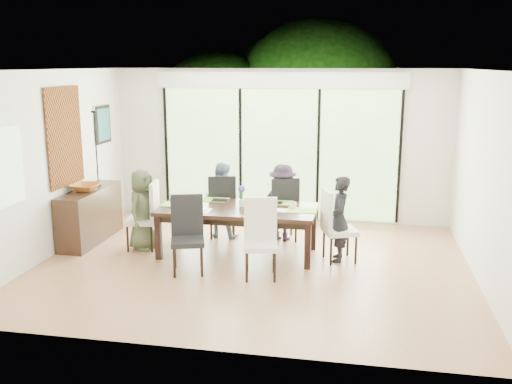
% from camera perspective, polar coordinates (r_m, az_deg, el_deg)
% --- Properties ---
extents(floor, '(6.00, 5.00, 0.01)m').
position_cam_1_polar(floor, '(8.13, -0.33, -7.31)').
color(floor, brown).
rests_on(floor, ground).
extents(ceiling, '(6.00, 5.00, 0.01)m').
position_cam_1_polar(ceiling, '(7.64, -0.35, 12.16)').
color(ceiling, white).
rests_on(ceiling, wall_back).
extents(wall_back, '(6.00, 0.02, 2.70)m').
position_cam_1_polar(wall_back, '(10.21, 2.35, 4.67)').
color(wall_back, silver).
rests_on(wall_back, floor).
extents(wall_front, '(6.00, 0.02, 2.70)m').
position_cam_1_polar(wall_front, '(5.39, -5.43, -2.74)').
color(wall_front, beige).
rests_on(wall_front, floor).
extents(wall_left, '(0.02, 5.00, 2.70)m').
position_cam_1_polar(wall_left, '(8.84, -19.89, 2.66)').
color(wall_left, silver).
rests_on(wall_left, floor).
extents(wall_right, '(0.02, 5.00, 2.70)m').
position_cam_1_polar(wall_right, '(7.79, 21.96, 1.21)').
color(wall_right, beige).
rests_on(wall_right, floor).
extents(glass_doors, '(4.20, 0.02, 2.30)m').
position_cam_1_polar(glass_doors, '(10.19, 2.31, 3.81)').
color(glass_doors, '#598C3F').
rests_on(glass_doors, wall_back).
extents(blinds_header, '(4.40, 0.06, 0.28)m').
position_cam_1_polar(blinds_header, '(10.07, 2.37, 11.13)').
color(blinds_header, white).
rests_on(blinds_header, wall_back).
extents(mullion_a, '(0.05, 0.04, 2.30)m').
position_cam_1_polar(mullion_a, '(10.69, -8.93, 4.08)').
color(mullion_a, black).
rests_on(mullion_a, wall_back).
extents(mullion_b, '(0.05, 0.04, 2.30)m').
position_cam_1_polar(mullion_b, '(10.31, -1.56, 3.91)').
color(mullion_b, black).
rests_on(mullion_b, wall_back).
extents(mullion_c, '(0.05, 0.04, 2.30)m').
position_cam_1_polar(mullion_c, '(10.11, 6.24, 3.66)').
color(mullion_c, black).
rests_on(mullion_c, wall_back).
extents(mullion_d, '(0.05, 0.04, 2.30)m').
position_cam_1_polar(mullion_d, '(10.10, 14.19, 3.34)').
color(mullion_d, black).
rests_on(mullion_d, wall_back).
extents(side_window, '(0.02, 0.90, 1.00)m').
position_cam_1_polar(side_window, '(7.80, -24.13, 2.16)').
color(side_window, '#8CAD7F').
rests_on(side_window, wall_left).
extents(deck, '(6.00, 1.80, 0.10)m').
position_cam_1_polar(deck, '(11.35, 2.94, -1.72)').
color(deck, brown).
rests_on(deck, ground).
extents(rail_top, '(6.00, 0.08, 0.06)m').
position_cam_1_polar(rail_top, '(12.00, 3.49, 2.00)').
color(rail_top, brown).
rests_on(rail_top, deck).
extents(foliage_left, '(3.20, 3.20, 3.20)m').
position_cam_1_polar(foliage_left, '(13.17, -3.75, 6.87)').
color(foliage_left, '#14380F').
rests_on(foliage_left, ground).
extents(foliage_mid, '(4.00, 4.00, 4.00)m').
position_cam_1_polar(foliage_mid, '(13.37, 6.15, 8.46)').
color(foliage_mid, '#14380F').
rests_on(foliage_mid, ground).
extents(foliage_right, '(2.80, 2.80, 2.80)m').
position_cam_1_polar(foliage_right, '(12.61, 14.01, 5.43)').
color(foliage_right, '#14380F').
rests_on(foliage_right, ground).
extents(foliage_far, '(3.60, 3.60, 3.60)m').
position_cam_1_polar(foliage_far, '(14.19, 2.30, 8.04)').
color(foliage_far, '#14380F').
rests_on(foliage_far, ground).
extents(table_top, '(2.30, 1.05, 0.06)m').
position_cam_1_polar(table_top, '(8.37, -1.85, -1.75)').
color(table_top, black).
rests_on(table_top, floor).
extents(table_apron, '(2.11, 0.86, 0.10)m').
position_cam_1_polar(table_apron, '(8.39, -1.85, -2.32)').
color(table_apron, black).
rests_on(table_apron, floor).
extents(table_leg_fl, '(0.09, 0.09, 0.66)m').
position_cam_1_polar(table_leg_fl, '(8.37, -9.74, -4.49)').
color(table_leg_fl, black).
rests_on(table_leg_fl, floor).
extents(table_leg_fr, '(0.09, 0.09, 0.66)m').
position_cam_1_polar(table_leg_fr, '(7.90, 5.19, -5.39)').
color(table_leg_fr, black).
rests_on(table_leg_fr, floor).
extents(table_leg_bl, '(0.09, 0.09, 0.66)m').
position_cam_1_polar(table_leg_bl, '(9.15, -7.88, -2.93)').
color(table_leg_bl, black).
rests_on(table_leg_bl, floor).
extents(table_leg_br, '(0.09, 0.09, 0.66)m').
position_cam_1_polar(table_leg_br, '(8.72, 5.74, -3.66)').
color(table_leg_br, black).
rests_on(table_leg_br, floor).
extents(chair_left_end, '(0.50, 0.50, 1.05)m').
position_cam_1_polar(chair_left_end, '(8.85, -11.38, -2.28)').
color(chair_left_end, silver).
rests_on(chair_left_end, floor).
extents(chair_right_end, '(0.56, 0.56, 1.05)m').
position_cam_1_polar(chair_right_end, '(8.23, 8.43, -3.31)').
color(chair_right_end, white).
rests_on(chair_right_end, floor).
extents(chair_far_left, '(0.54, 0.54, 1.05)m').
position_cam_1_polar(chair_far_left, '(9.31, -3.42, -1.30)').
color(chair_far_left, black).
rests_on(chair_far_left, floor).
extents(chair_far_right, '(0.56, 0.56, 1.05)m').
position_cam_1_polar(chair_far_right, '(9.13, 2.68, -1.58)').
color(chair_far_right, black).
rests_on(chair_far_right, floor).
extents(chair_near_left, '(0.55, 0.55, 1.05)m').
position_cam_1_polar(chair_near_left, '(7.73, -6.87, -4.32)').
color(chair_near_left, black).
rests_on(chair_near_left, floor).
extents(chair_near_right, '(0.51, 0.51, 1.05)m').
position_cam_1_polar(chair_near_right, '(7.50, 0.46, -4.76)').
color(chair_near_right, white).
rests_on(chair_near_right, floor).
extents(person_left_end, '(0.47, 0.63, 1.23)m').
position_cam_1_polar(person_left_end, '(8.82, -11.28, -1.72)').
color(person_left_end, '#475136').
rests_on(person_left_end, floor).
extents(person_right_end, '(0.39, 0.59, 1.23)m').
position_cam_1_polar(person_right_end, '(8.21, 8.31, -2.69)').
color(person_right_end, black).
rests_on(person_right_end, floor).
extents(person_far_left, '(0.64, 0.47, 1.23)m').
position_cam_1_polar(person_far_left, '(9.27, -3.46, -0.78)').
color(person_far_left, '#6D859E').
rests_on(person_far_left, floor).
extents(person_far_right, '(0.65, 0.49, 1.23)m').
position_cam_1_polar(person_far_right, '(9.08, 2.67, -1.06)').
color(person_far_right, black).
rests_on(person_far_right, floor).
extents(placemat_left, '(0.42, 0.31, 0.01)m').
position_cam_1_polar(placemat_left, '(8.61, -8.04, -1.23)').
color(placemat_left, olive).
rests_on(placemat_left, table_top).
extents(placemat_right, '(0.42, 0.31, 0.01)m').
position_cam_1_polar(placemat_right, '(8.21, 4.64, -1.83)').
color(placemat_right, '#99C144').
rests_on(placemat_right, table_top).
extents(placemat_far_l, '(0.42, 0.31, 0.01)m').
position_cam_1_polar(placemat_far_l, '(8.84, -4.14, -0.77)').
color(placemat_far_l, olive).
rests_on(placemat_far_l, table_top).
extents(placemat_far_r, '(0.42, 0.31, 0.01)m').
position_cam_1_polar(placemat_far_r, '(8.65, 2.28, -1.06)').
color(placemat_far_r, '#75A93C').
rests_on(placemat_far_r, table_top).
extents(placemat_paper, '(0.42, 0.31, 0.01)m').
position_cam_1_polar(placemat_paper, '(8.22, -6.05, -1.86)').
color(placemat_paper, white).
rests_on(placemat_paper, table_top).
extents(tablet_far_l, '(0.25, 0.17, 0.01)m').
position_cam_1_polar(tablet_far_l, '(8.77, -3.59, -0.82)').
color(tablet_far_l, black).
rests_on(tablet_far_l, table_top).
extents(tablet_far_r, '(0.23, 0.16, 0.01)m').
position_cam_1_polar(tablet_far_r, '(8.60, 1.90, -1.07)').
color(tablet_far_r, black).
rests_on(tablet_far_r, table_top).
extents(papers, '(0.29, 0.21, 0.00)m').
position_cam_1_polar(papers, '(8.19, 2.86, -1.85)').
color(papers, white).
rests_on(papers, table_top).
extents(platter_base, '(0.25, 0.25, 0.02)m').
position_cam_1_polar(platter_base, '(8.21, -6.06, -1.76)').
color(platter_base, white).
rests_on(platter_base, table_top).
extents(platter_snacks, '(0.19, 0.19, 0.01)m').
position_cam_1_polar(platter_snacks, '(8.21, -6.06, -1.65)').
color(platter_snacks, orange).
rests_on(platter_snacks, table_top).
extents(vase, '(0.08, 0.08, 0.11)m').
position_cam_1_polar(vase, '(8.39, -1.45, -1.11)').
color(vase, silver).
rests_on(vase, table_top).
extents(hyacinth_stems, '(0.04, 0.04, 0.15)m').
position_cam_1_polar(hyacinth_stems, '(8.36, -1.45, -0.34)').
color(hyacinth_stems, '#337226').
rests_on(hyacinth_stems, table_top).
extents(hyacinth_blooms, '(0.11, 0.11, 0.11)m').
position_cam_1_polar(hyacinth_blooms, '(8.34, -1.46, 0.30)').
color(hyacinth_blooms, '#4C43A8').
rests_on(hyacinth_blooms, table_top).
extents(laptop, '(0.36, 0.37, 0.02)m').
position_cam_1_polar(laptop, '(8.49, -7.61, -1.36)').
color(laptop, silver).
rests_on(laptop, table_top).
extents(cup_a, '(0.17, 0.17, 0.09)m').
position_cam_1_polar(cup_a, '(8.67, -6.16, -0.80)').
color(cup_a, white).
rests_on(cup_a, table_top).
extents(cup_b, '(0.12, 0.12, 0.09)m').
position_cam_1_polar(cup_b, '(8.23, -0.98, -1.48)').
color(cup_b, white).
rests_on(cup_b, table_top).
extents(cup_c, '(0.16, 0.16, 0.09)m').
position_cam_1_polar(cup_c, '(8.32, 3.69, -1.33)').
color(cup_c, white).
rests_on(cup_c, table_top).
extents(book, '(0.25, 0.27, 0.02)m').
position_cam_1_polar(book, '(8.36, -0.10, -1.49)').
color(book, white).
rests_on(book, table_top).
extents(sideboard, '(0.42, 1.50, 0.84)m').
position_cam_1_polar(sideboard, '(9.45, -16.25, -2.24)').
color(sideboard, black).
rests_on(sideboard, floor).
extents(bowl, '(0.45, 0.45, 0.11)m').
position_cam_1_polar(bowl, '(9.26, -16.71, 0.45)').
color(bowl, '#945020').
rests_on(bowl, sideboard).
extents(candlestick_base, '(0.09, 0.09, 0.04)m').
position_cam_1_polar(candlestick_base, '(9.66, -15.49, 0.81)').
color(candlestick_base, black).
rests_on(candlestick_base, sideboard).
extents(candlestick_shaft, '(0.02, 0.02, 1.17)m').
position_cam_1_polar(candlestick_shaft, '(9.56, -15.70, 4.27)').
color(candlestick_shaft, black).
rests_on(candlestick_shaft, sideboard).
extents(candlestick_pan, '(0.09, 0.09, 0.03)m').
position_cam_1_polar(candlestick_pan, '(9.49, -15.91, 7.74)').
color(candlestick_pan, black).
rests_on(candlestick_pan, sideboard).
extents(candle, '(0.03, 0.03, 0.09)m').
position_cam_1_polar(candle, '(9.49, -15.93, 8.07)').
color(candle, silver).
rests_on(candle, sideboard).
extents(tapestry, '(0.02, 1.00, 1.50)m').
position_cam_1_polar(tapestry, '(9.12, -18.57, 5.26)').
color(tapestry, brown).
rests_on(tapestry, wall_left).
extents(art_frame, '(0.03, 0.55, 0.65)m').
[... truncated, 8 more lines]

